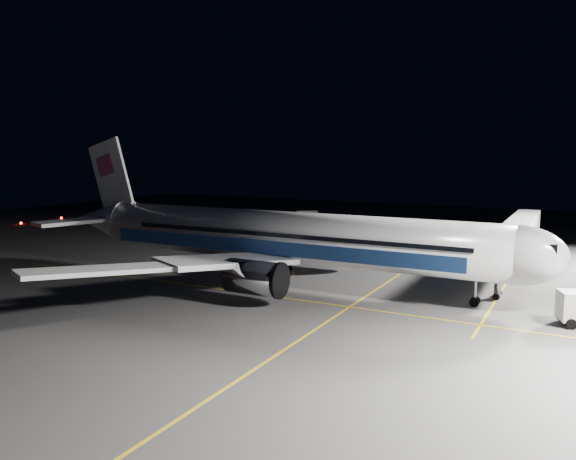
# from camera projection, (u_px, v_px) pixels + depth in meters

# --- Properties ---
(ground) EXTENTS (200.00, 200.00, 0.00)m
(ground) POSITION_uv_depth(u_px,v_px,m) (287.00, 283.00, 63.39)
(ground) COLOR #4C4C4F
(ground) RESTS_ON ground
(guide_line_main) EXTENTS (0.25, 80.00, 0.01)m
(guide_line_main) POSITION_uv_depth(u_px,v_px,m) (371.00, 293.00, 58.75)
(guide_line_main) COLOR gold
(guide_line_main) RESTS_ON ground
(guide_line_cross) EXTENTS (70.00, 0.25, 0.01)m
(guide_line_cross) POSITION_uv_depth(u_px,v_px,m) (259.00, 295.00, 58.13)
(guide_line_cross) COLOR gold
(guide_line_cross) RESTS_ON ground
(guide_line_side) EXTENTS (0.25, 40.00, 0.01)m
(guide_line_side) POSITION_uv_depth(u_px,v_px,m) (505.00, 286.00, 61.94)
(guide_line_side) COLOR gold
(guide_line_side) RESTS_ON ground
(airliner) EXTENTS (61.48, 54.22, 16.64)m
(airliner) POSITION_uv_depth(u_px,v_px,m) (278.00, 237.00, 63.16)
(airliner) COLOR silver
(airliner) RESTS_ON ground
(jet_bridge) EXTENTS (3.60, 34.40, 6.30)m
(jet_bridge) POSITION_uv_depth(u_px,v_px,m) (515.00, 235.00, 68.36)
(jet_bridge) COLOR #B2B2B7
(jet_bridge) RESTS_ON ground
(baggage_tug) EXTENTS (3.19, 2.91, 1.89)m
(baggage_tug) POSITION_uv_depth(u_px,v_px,m) (300.00, 247.00, 82.29)
(baggage_tug) COLOR black
(baggage_tug) RESTS_ON ground
(safety_cone_a) EXTENTS (0.36, 0.36, 0.54)m
(safety_cone_a) POSITION_uv_depth(u_px,v_px,m) (293.00, 273.00, 67.42)
(safety_cone_a) COLOR #FF520A
(safety_cone_a) RESTS_ON ground
(safety_cone_b) EXTENTS (0.41, 0.41, 0.61)m
(safety_cone_b) POSITION_uv_depth(u_px,v_px,m) (289.00, 268.00, 69.90)
(safety_cone_b) COLOR #FF520A
(safety_cone_b) RESTS_ON ground
(safety_cone_c) EXTENTS (0.39, 0.39, 0.58)m
(safety_cone_c) POSITION_uv_depth(u_px,v_px,m) (300.00, 259.00, 76.15)
(safety_cone_c) COLOR #FF520A
(safety_cone_c) RESTS_ON ground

